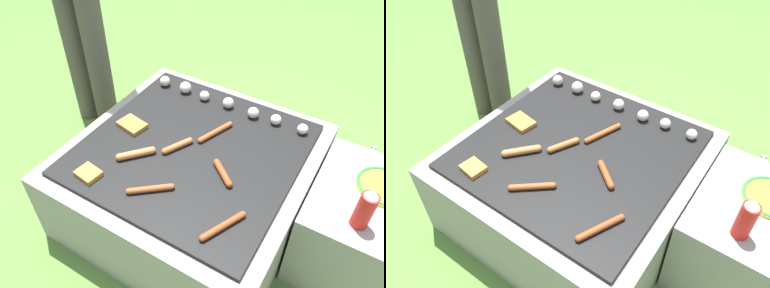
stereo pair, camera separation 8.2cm
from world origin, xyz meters
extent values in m
plane|color=#567F38|center=(0.00, 0.00, 0.00)|extent=(14.00, 14.00, 0.00)
cube|color=gray|center=(0.00, 0.00, 0.19)|extent=(0.98, 0.98, 0.38)
cube|color=black|center=(0.00, 0.00, 0.39)|extent=(0.86, 0.86, 0.02)
cube|color=gray|center=(0.73, 0.12, 0.20)|extent=(0.46, 0.52, 0.40)
cylinder|color=#4C473D|center=(-0.95, 0.31, 0.44)|extent=(0.13, 0.13, 0.87)
cylinder|color=#4C473D|center=(-0.79, 0.31, 0.44)|extent=(0.13, 0.13, 0.87)
cylinder|color=#C6753D|center=(-0.17, -0.16, 0.42)|extent=(0.11, 0.12, 0.03)
sphere|color=#C6753D|center=(-0.21, -0.22, 0.42)|extent=(0.03, 0.03, 0.03)
sphere|color=#C6753D|center=(-0.12, -0.11, 0.42)|extent=(0.03, 0.03, 0.03)
cylinder|color=#93421E|center=(0.18, -0.07, 0.42)|extent=(0.11, 0.10, 0.03)
sphere|color=#93421E|center=(0.23, -0.11, 0.42)|extent=(0.03, 0.03, 0.03)
sphere|color=#93421E|center=(0.13, -0.03, 0.42)|extent=(0.03, 0.03, 0.03)
cylinder|color=#93421E|center=(0.30, -0.29, 0.41)|extent=(0.09, 0.17, 0.02)
sphere|color=#93421E|center=(0.33, -0.21, 0.41)|extent=(0.02, 0.02, 0.02)
sphere|color=#93421E|center=(0.26, -0.37, 0.41)|extent=(0.02, 0.02, 0.02)
cylinder|color=#B7602D|center=(-0.05, -0.03, 0.42)|extent=(0.08, 0.12, 0.03)
sphere|color=#B7602D|center=(-0.02, 0.02, 0.42)|extent=(0.03, 0.03, 0.03)
sphere|color=#B7602D|center=(-0.08, -0.09, 0.42)|extent=(0.03, 0.03, 0.03)
cylinder|color=#A34C23|center=(0.04, 0.13, 0.41)|extent=(0.08, 0.17, 0.02)
sphere|color=#A34C23|center=(0.01, 0.04, 0.41)|extent=(0.02, 0.02, 0.02)
sphere|color=#A34C23|center=(0.07, 0.21, 0.41)|extent=(0.02, 0.02, 0.02)
cylinder|color=#A34C23|center=(-0.01, -0.28, 0.41)|extent=(0.14, 0.12, 0.02)
sphere|color=#A34C23|center=(0.05, -0.23, 0.41)|extent=(0.02, 0.02, 0.02)
sphere|color=#A34C23|center=(-0.07, -0.33, 0.41)|extent=(0.02, 0.02, 0.02)
cube|color=#D18438|center=(-0.26, -0.34, 0.41)|extent=(0.10, 0.09, 0.02)
cube|color=#B27033|center=(-0.30, -0.02, 0.41)|extent=(0.13, 0.11, 0.02)
sphere|color=beige|center=(-0.36, 0.33, 0.43)|extent=(0.05, 0.05, 0.05)
sphere|color=silver|center=(-0.24, 0.33, 0.43)|extent=(0.06, 0.06, 0.06)
sphere|color=beige|center=(-0.13, 0.32, 0.43)|extent=(0.05, 0.05, 0.05)
sphere|color=beige|center=(0.00, 0.33, 0.43)|extent=(0.05, 0.05, 0.05)
sphere|color=beige|center=(0.13, 0.32, 0.43)|extent=(0.05, 0.05, 0.05)
sphere|color=silver|center=(0.24, 0.33, 0.43)|extent=(0.05, 0.05, 0.05)
sphere|color=silver|center=(0.36, 0.33, 0.43)|extent=(0.05, 0.05, 0.05)
cylinder|color=yellow|center=(0.73, 0.18, 0.41)|extent=(0.20, 0.20, 0.01)
torus|color=#338C3F|center=(0.73, 0.18, 0.41)|extent=(0.20, 0.20, 0.01)
cylinder|color=red|center=(0.69, -0.03, 0.48)|extent=(0.06, 0.06, 0.15)
cone|color=white|center=(0.69, -0.03, 0.56)|extent=(0.05, 0.05, 0.03)
cylinder|color=silver|center=(0.66, 0.30, 0.41)|extent=(0.02, 0.18, 0.01)
cube|color=silver|center=(0.65, 0.39, 0.41)|extent=(0.02, 0.01, 0.01)
camera|label=1|loc=(0.60, -0.98, 1.47)|focal=35.00mm
camera|label=2|loc=(0.66, -0.93, 1.47)|focal=35.00mm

